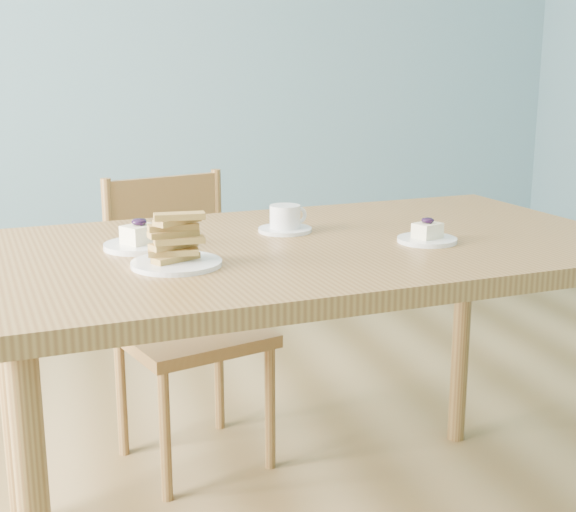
% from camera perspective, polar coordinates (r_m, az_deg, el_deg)
% --- Properties ---
extents(room, '(5.01, 5.01, 2.71)m').
position_cam_1_polar(room, '(1.83, -5.72, 16.07)').
color(room, '#A07E4A').
rests_on(room, ground).
extents(dining_table, '(1.65, 1.04, 0.84)m').
position_cam_1_polar(dining_table, '(1.99, 1.73, -1.31)').
color(dining_table, olive).
rests_on(dining_table, ground).
extents(dining_chair, '(0.52, 0.50, 0.92)m').
position_cam_1_polar(dining_chair, '(2.57, -7.26, -4.52)').
color(dining_chair, olive).
rests_on(dining_chair, ground).
extents(cheesecake_plate_near, '(0.15, 0.15, 0.06)m').
position_cam_1_polar(cheesecake_plate_near, '(1.99, 9.87, 1.42)').
color(cheesecake_plate_near, white).
rests_on(cheesecake_plate_near, dining_table).
extents(cheesecake_plate_far, '(0.17, 0.17, 0.07)m').
position_cam_1_polar(cheesecake_plate_far, '(1.93, -10.48, 1.08)').
color(cheesecake_plate_far, white).
rests_on(cheesecake_plate_far, dining_table).
extents(coffee_cup, '(0.14, 0.14, 0.07)m').
position_cam_1_polar(coffee_cup, '(2.08, -0.18, 2.55)').
color(coffee_cup, white).
rests_on(coffee_cup, dining_table).
extents(biscotti_plate, '(0.20, 0.20, 0.12)m').
position_cam_1_polar(biscotti_plate, '(1.74, -7.97, 0.60)').
color(biscotti_plate, white).
rests_on(biscotti_plate, dining_table).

